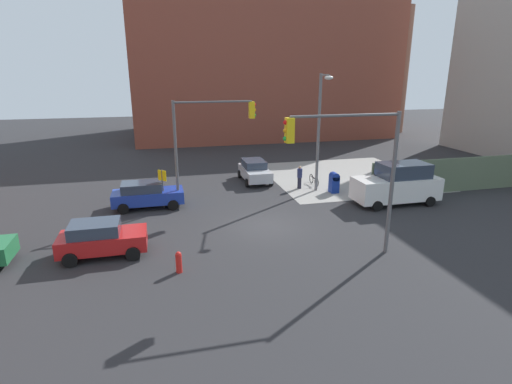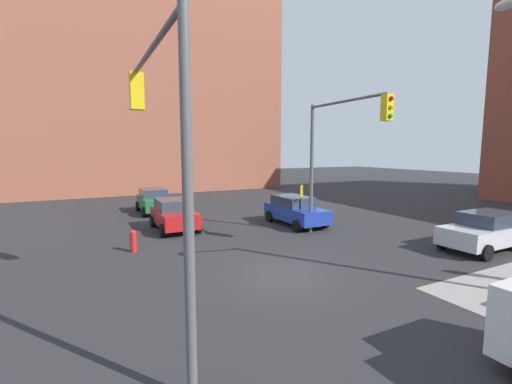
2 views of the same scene
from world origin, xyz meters
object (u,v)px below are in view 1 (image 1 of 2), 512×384
Objects in this scene: traffic_signal_nw_corner at (207,132)px; coupe_blue at (147,194)px; mailbox_blue at (334,182)px; street_lamp_corner at (320,125)px; fire_hydrant at (179,262)px; bicycle_at_crosswalk at (141,197)px; hatchback_silver at (255,171)px; pedestrian_crossing at (300,177)px; traffic_signal_se_corner at (353,157)px; van_white_delivery at (397,184)px; smokestack at (401,71)px; bicycle_leaning_on_fence at (314,180)px; sedan_red at (101,238)px.

coupe_blue is (-3.82, 0.29, -3.76)m from traffic_signal_nw_corner.
street_lamp_corner is at bearing 157.81° from mailbox_blue.
bicycle_at_crosswalk reaches higher than fire_hydrant.
bicycle_at_crosswalk is at bearing -159.02° from hatchback_silver.
street_lamp_corner reaches higher than pedestrian_crossing.
traffic_signal_se_corner is at bearing 95.87° from pedestrian_crossing.
coupe_blue is at bearing 23.73° from pedestrian_crossing.
pedestrian_crossing is at bearing 143.13° from mailbox_blue.
traffic_signal_se_corner is at bearing -136.02° from van_white_delivery.
hatchback_silver is 0.74× the size of van_white_delivery.
smokestack is 2.52× the size of traffic_signal_se_corner.
bicycle_at_crosswalk is at bearing -144.58° from smokestack.
bicycle_leaning_on_fence is (-21.34, -22.80, -7.83)m from smokestack.
van_white_delivery reaches higher than pedestrian_crossing.
sedan_red is at bearing -132.09° from hatchback_silver.
traffic_signal_nw_corner is 9.92m from fire_hydrant.
traffic_signal_nw_corner reaches higher than bicycle_leaning_on_fence.
street_lamp_corner is 14.60m from fire_hydrant.
bicycle_at_crosswalk is (1.50, 7.69, -0.49)m from sedan_red.
smokestack is at bearing 46.96° from fire_hydrant.
van_white_delivery is 3.21× the size of pedestrian_crossing.
bicycle_leaning_on_fence is (13.91, 8.89, -0.49)m from sedan_red.
smokestack is at bearing 50.32° from mailbox_blue.
hatchback_silver reaches higher than fire_hydrant.
coupe_blue is (-1.40, 8.99, 0.36)m from fire_hydrant.
fire_hydrant is at bearing -37.18° from sedan_red.
van_white_delivery reaches higher than bicycle_at_crosswalk.
bicycle_leaning_on_fence and bicycle_at_crosswalk have the same top height.
sedan_red is at bearing -101.05° from bicycle_at_crosswalk.
mailbox_blue is 0.37× the size of sedan_red.
mailbox_blue is at bearing 131.64° from van_white_delivery.
sedan_red reaches higher than bicycle_leaning_on_fence.
street_lamp_corner is 5.59× the size of mailbox_blue.
pedestrian_crossing is at bearing -134.06° from smokestack.
traffic_signal_se_corner is at bearing -14.54° from sedan_red.
pedestrian_crossing is (-0.93, 1.06, -3.83)m from street_lamp_corner.
fire_hydrant is 4.16m from sedan_red.
bicycle_at_crosswalk is at bearing -174.49° from bicycle_leaning_on_fence.
mailbox_blue is 14.50m from fire_hydrant.
coupe_blue reaches higher than bicycle_at_crosswalk.
smokestack is 39.18m from traffic_signal_nw_corner.
sedan_red is (-13.43, -7.13, -3.86)m from street_lamp_corner.
van_white_delivery reaches higher than hatchback_silver.
pedestrian_crossing reaches higher than sedan_red.
smokestack is 9.71× the size of pedestrian_crossing.
sedan_red is at bearing -168.62° from van_white_delivery.
street_lamp_corner is at bearing 75.29° from traffic_signal_se_corner.
sedan_red reaches higher than fire_hydrant.
pedestrian_crossing is (1.68, 11.00, -3.74)m from traffic_signal_se_corner.
smokestack is at bearing 54.70° from traffic_signal_se_corner.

